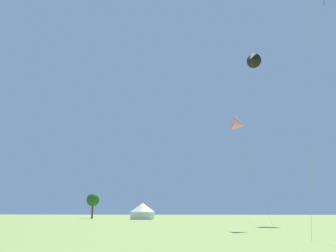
{
  "coord_description": "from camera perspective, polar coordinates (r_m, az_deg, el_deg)",
  "views": [
    {
      "loc": [
        6.3,
        -3.26,
        1.44
      ],
      "look_at": [
        0.0,
        32.0,
        10.74
      ],
      "focal_mm": 35.57,
      "sensor_mm": 36.0,
      "label": 1
    }
  ],
  "objects": [
    {
      "name": "festival_tent_left",
      "position": [
        70.79,
        -4.37,
        -14.21
      ],
      "size": [
        5.05,
        5.05,
        3.28
      ],
      "color": "white",
      "rests_on": "ground"
    },
    {
      "name": "kite_black_delta",
      "position": [
        56.82,
        14.22,
        10.92
      ],
      "size": [
        3.62,
        3.29,
        26.88
      ],
      "color": "black",
      "rests_on": "ground"
    },
    {
      "name": "tree_distant_left",
      "position": [
        83.45,
        -12.75,
        -12.27
      ],
      "size": [
        3.05,
        3.05,
        5.85
      ],
      "color": "brown",
      "rests_on": "ground"
    },
    {
      "name": "kite_pink_delta",
      "position": [
        33.72,
        12.01,
        0.26
      ],
      "size": [
        3.41,
        2.74,
        10.79
      ],
      "color": "pink",
      "rests_on": "ground"
    }
  ]
}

